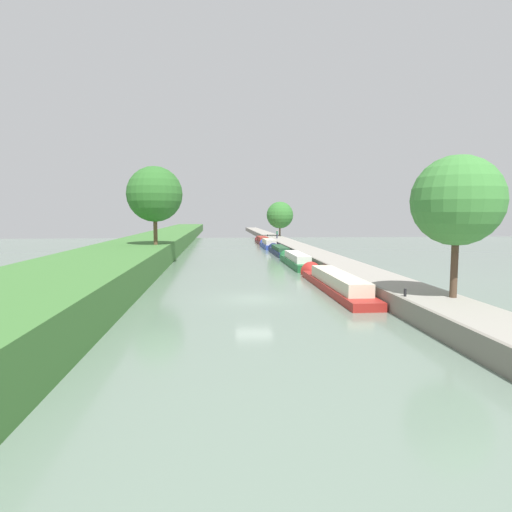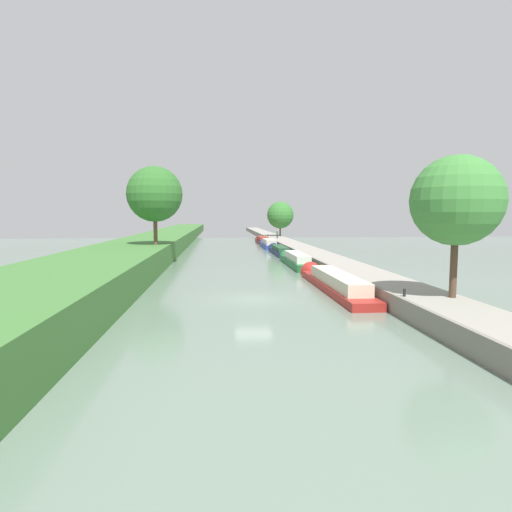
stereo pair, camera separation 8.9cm
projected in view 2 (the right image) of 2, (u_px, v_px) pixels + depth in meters
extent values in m
plane|color=slate|center=(254.00, 299.00, 29.68)|extent=(160.00, 160.00, 0.00)
cube|color=#3D7033|center=(68.00, 284.00, 28.51)|extent=(8.79, 260.00, 2.40)
cube|color=gray|center=(391.00, 289.00, 30.47)|extent=(3.73, 260.00, 1.11)
cube|color=gray|center=(364.00, 289.00, 30.30)|extent=(0.25, 260.00, 1.16)
cube|color=maroon|center=(335.00, 287.00, 32.94)|extent=(2.09, 15.19, 0.56)
cube|color=beige|center=(338.00, 279.00, 32.12)|extent=(1.72, 10.63, 0.87)
cone|color=maroon|center=(312.00, 273.00, 41.10)|extent=(1.99, 1.26, 1.99)
cube|color=#1E6033|center=(296.00, 263.00, 48.76)|extent=(1.87, 11.88, 0.75)
cube|color=silver|center=(297.00, 257.00, 48.10)|extent=(1.53, 8.31, 0.77)
cone|color=#1E6033|center=(287.00, 257.00, 55.21)|extent=(1.77, 1.12, 1.77)
cube|color=#141E42|center=(280.00, 252.00, 63.33)|extent=(1.82, 12.03, 0.66)
cube|color=#234C2D|center=(280.00, 248.00, 62.68)|extent=(1.49, 8.42, 0.57)
cone|color=#141E42|center=(274.00, 249.00, 69.84)|extent=(1.73, 1.09, 1.73)
cube|color=#283D93|center=(269.00, 246.00, 75.24)|extent=(2.11, 9.86, 0.74)
cube|color=beige|center=(269.00, 242.00, 74.67)|extent=(1.73, 6.90, 0.84)
cone|color=#283D93|center=(266.00, 244.00, 80.76)|extent=(2.00, 1.26, 2.00)
cube|color=maroon|center=(263.00, 242.00, 87.54)|extent=(2.07, 10.24, 0.59)
cube|color=maroon|center=(263.00, 239.00, 86.97)|extent=(1.70, 7.17, 0.82)
cone|color=maroon|center=(260.00, 240.00, 93.24)|extent=(1.97, 1.24, 1.97)
cylinder|color=#4C3828|center=(454.00, 262.00, 24.23)|extent=(0.40, 0.40, 4.09)
sphere|color=#3D7F38|center=(457.00, 200.00, 23.90)|extent=(5.05, 5.05, 5.05)
cylinder|color=brown|center=(280.00, 229.00, 95.23)|extent=(0.34, 0.34, 3.01)
sphere|color=#33702D|center=(280.00, 215.00, 94.93)|extent=(5.89, 5.89, 5.89)
cylinder|color=brown|center=(155.00, 227.00, 48.80)|extent=(0.45, 0.45, 4.00)
sphere|color=#2D6628|center=(155.00, 194.00, 48.45)|extent=(6.25, 6.25, 6.25)
cylinder|color=#282D42|center=(277.00, 236.00, 85.83)|extent=(0.26, 0.26, 0.82)
cylinder|color=#286647|center=(277.00, 233.00, 85.76)|extent=(0.34, 0.34, 0.62)
sphere|color=tan|center=(277.00, 231.00, 85.72)|extent=(0.22, 0.22, 0.22)
cylinder|color=black|center=(404.00, 293.00, 24.70)|extent=(0.16, 0.16, 0.45)
cylinder|color=black|center=(268.00, 235.00, 93.27)|extent=(0.16, 0.16, 0.45)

